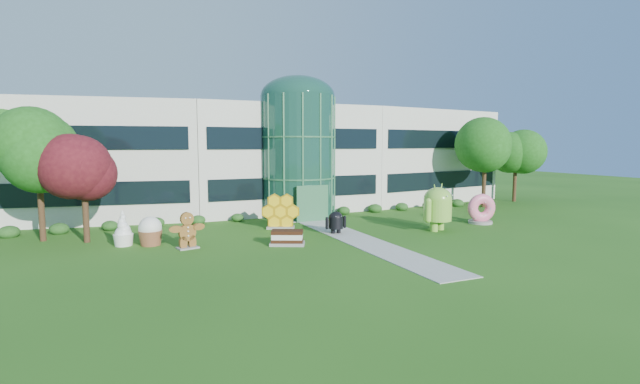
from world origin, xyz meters
name	(u,v)px	position (x,y,z in m)	size (l,w,h in m)	color
ground	(371,245)	(0.00, 0.00, 0.00)	(140.00, 140.00, 0.00)	#215114
building	(275,158)	(0.00, 18.00, 4.65)	(46.00, 15.00, 9.30)	beige
atrium	(298,157)	(0.00, 12.00, 4.90)	(6.00, 6.00, 9.80)	#194738
walkway	(355,238)	(0.00, 2.00, 0.02)	(2.40, 20.00, 0.04)	#9E9E93
tree_red	(85,193)	(-15.50, 7.50, 3.00)	(4.00, 4.00, 6.00)	#3F0C14
trees_backdrop	(294,165)	(0.00, 13.00, 4.20)	(52.00, 8.00, 8.40)	#1A4E13
android_green	(438,205)	(6.46, 2.06, 1.77)	(3.12, 2.08, 3.54)	#7FBD3C
android_black	(336,221)	(-0.46, 3.82, 0.88)	(1.55, 1.04, 1.76)	black
donut	(481,208)	(11.26, 3.09, 1.14)	(2.18, 1.05, 2.27)	#EC598D
gingerbread	(187,230)	(-10.12, 3.32, 1.06)	(2.31, 0.89, 2.13)	brown
ice_cream_sandwich	(287,238)	(-4.60, 1.84, 0.45)	(2.03, 1.02, 0.90)	black
honeycomb	(281,213)	(-3.20, 7.13, 1.12)	(2.84, 1.01, 2.23)	yellow
froyo	(123,228)	(-13.48, 5.59, 1.04)	(1.22, 1.22, 2.09)	white
cupcake	(150,231)	(-12.00, 5.08, 0.86)	(1.44, 1.44, 1.72)	white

